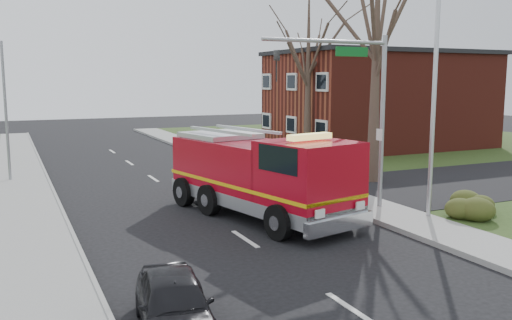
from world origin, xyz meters
name	(u,v)px	position (x,y,z in m)	size (l,w,h in m)	color
ground	(245,239)	(0.00, 0.00, 0.00)	(120.00, 120.00, 0.00)	black
sidewalk_right	(398,217)	(6.20, 0.00, 0.07)	(2.40, 80.00, 0.15)	gray
sidewalk_left	(40,264)	(-6.20, 0.00, 0.07)	(2.40, 80.00, 0.15)	gray
brick_building	(379,99)	(19.00, 18.00, 3.66)	(15.40, 10.40, 7.25)	maroon
health_center_sign	(321,150)	(10.50, 12.50, 0.88)	(0.12, 2.00, 1.40)	#410F12
hedge_corner	(475,202)	(9.00, -1.00, 0.58)	(2.80, 2.00, 0.90)	#293714
bare_tree_near	(377,31)	(9.50, 6.00, 7.41)	(6.00, 6.00, 12.00)	#392921
bare_tree_far	(308,58)	(11.00, 15.00, 6.49)	(5.25, 5.25, 10.50)	#392921
traffic_signal_mast	(356,91)	(5.21, 1.50, 4.71)	(5.29, 0.18, 6.80)	gray
streetlight_pole	(433,96)	(7.14, -0.50, 4.55)	(1.48, 0.16, 8.40)	#B7BABF
utility_pole_far	(6,113)	(-6.80, 14.00, 3.50)	(0.14, 0.14, 7.00)	gray
fire_engine	(261,177)	(1.72, 2.42, 1.52)	(4.67, 8.74, 3.35)	#9B0717
parked_car_maroon	(174,304)	(-3.93, -5.42, 0.62)	(1.47, 3.66, 1.25)	black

